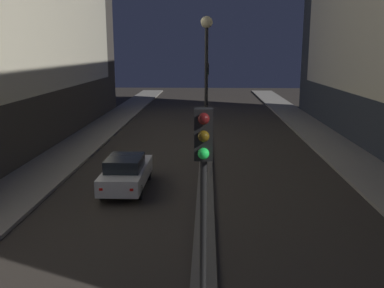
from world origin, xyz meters
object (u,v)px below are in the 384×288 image
Objects in this scene: car_left_lane at (126,172)px; traffic_light_near at (203,184)px; street_lamp at (206,63)px; traffic_light_mid at (207,81)px.

traffic_light_near is at bearing -72.11° from car_left_lane.
street_lamp is 1.67× the size of car_left_lane.
street_lamp reaches higher than traffic_light_mid.
traffic_light_mid is 15.84m from car_left_lane.
traffic_light_near is 0.66× the size of street_lamp.
traffic_light_near is 1.11× the size of car_left_lane.
car_left_lane is at bearing -103.01° from traffic_light_mid.
traffic_light_near is 26.00m from traffic_light_mid.
traffic_light_mid is 1.11× the size of car_left_lane.
traffic_light_near is 11.78m from car_left_lane.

